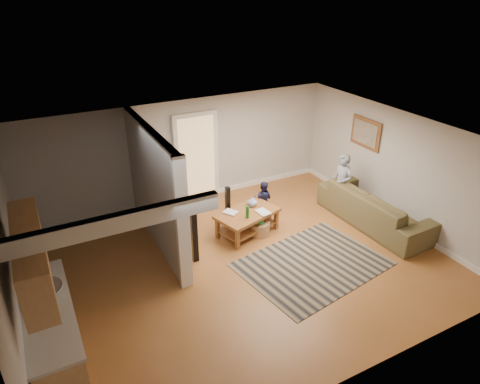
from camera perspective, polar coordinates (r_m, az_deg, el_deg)
name	(u,v)px	position (r m, az deg, el deg)	size (l,w,h in m)	color
ground	(243,264)	(8.35, 0.44, -9.54)	(7.50, 7.50, 0.00)	brown
room_shell	(178,200)	(7.55, -8.21, -1.01)	(7.54, 6.02, 2.52)	#B2B0AB
area_rug	(312,264)	(8.45, 9.63, -9.44)	(2.67, 1.95, 0.01)	black
sofa	(373,223)	(10.08, 17.29, -3.97)	(2.72, 1.06, 0.79)	#443F22
coffee_table	(248,216)	(9.08, 1.04, -3.27)	(1.47, 1.09, 0.78)	brown
tv_console	(166,191)	(9.45, -9.79, 0.18)	(0.58, 1.39, 1.17)	brown
speaker_left	(195,237)	(8.18, -6.09, -5.98)	(0.11, 0.11, 1.07)	black
speaker_right	(228,207)	(9.30, -1.64, -1.99)	(0.09, 0.09, 0.95)	black
toy_basket	(259,227)	(9.16, 2.59, -4.73)	(0.45, 0.45, 0.40)	#A47B47
child	(338,210)	(10.40, 12.99, -2.38)	(0.52, 0.34, 1.41)	gray
toddler	(263,216)	(9.90, 3.03, -3.25)	(0.43, 0.33, 0.88)	#1B1C39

